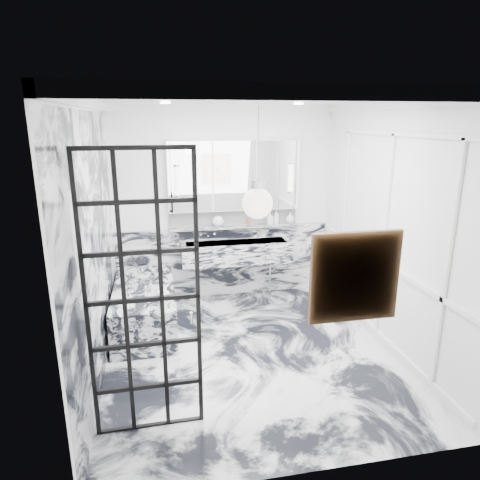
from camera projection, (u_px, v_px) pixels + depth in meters
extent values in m
plane|color=silver|center=(249.00, 352.00, 4.95)|extent=(3.60, 3.60, 0.00)
plane|color=white|center=(250.00, 98.00, 4.18)|extent=(3.60, 3.60, 0.00)
plane|color=white|center=(223.00, 204.00, 6.26)|extent=(3.60, 0.00, 3.60)
plane|color=white|center=(307.00, 304.00, 2.86)|extent=(3.60, 0.00, 3.60)
plane|color=white|center=(93.00, 244.00, 4.27)|extent=(0.00, 3.60, 3.60)
plane|color=white|center=(387.00, 228.00, 4.86)|extent=(0.00, 3.60, 3.60)
cube|color=silver|center=(224.00, 261.00, 6.48)|extent=(3.18, 0.05, 1.05)
cube|color=silver|center=(95.00, 249.00, 4.29)|extent=(0.02, 3.56, 2.68)
cube|color=white|center=(384.00, 237.00, 4.88)|extent=(0.03, 3.40, 2.30)
imported|color=#8C5919|center=(276.00, 217.00, 6.38)|extent=(0.11, 0.11, 0.21)
imported|color=#4C4C51|center=(270.00, 218.00, 6.37)|extent=(0.09, 0.09, 0.19)
imported|color=silver|center=(290.00, 218.00, 6.43)|extent=(0.14, 0.14, 0.17)
sphere|color=white|center=(218.00, 221.00, 6.23)|extent=(0.17, 0.17, 0.17)
cylinder|color=#8C5919|center=(248.00, 222.00, 6.32)|extent=(0.04, 0.04, 0.10)
cylinder|color=silver|center=(163.00, 305.00, 4.74)|extent=(0.08, 0.08, 0.12)
cube|color=#B35512|center=(355.00, 277.00, 2.93)|extent=(0.54, 0.05, 0.54)
sphere|color=white|center=(257.00, 203.00, 3.10)|extent=(0.22, 0.22, 0.22)
cube|color=silver|center=(236.00, 252.00, 6.24)|extent=(1.60, 0.45, 0.30)
cube|color=silver|center=(234.00, 227.00, 6.31)|extent=(1.90, 0.14, 0.04)
cube|color=white|center=(234.00, 217.00, 6.33)|extent=(1.90, 0.03, 0.23)
cube|color=white|center=(234.00, 176.00, 6.11)|extent=(1.90, 0.16, 1.00)
cylinder|color=white|center=(177.00, 181.00, 5.88)|extent=(0.07, 0.07, 0.40)
cylinder|color=white|center=(291.00, 178.00, 6.18)|extent=(0.07, 0.07, 0.40)
cube|color=silver|center=(145.00, 307.00, 5.50)|extent=(0.75, 1.65, 0.55)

